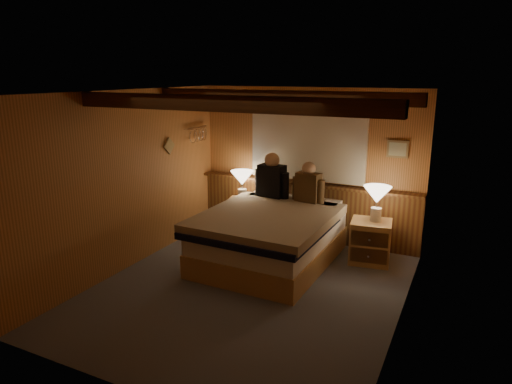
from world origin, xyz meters
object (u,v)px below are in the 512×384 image
Objects in this scene: duffel_bag at (220,229)px; lamp_left at (242,180)px; bed at (270,236)px; lamp_right at (377,197)px; nightstand_right at (370,242)px; nightstand_left at (244,218)px; person_right at (308,185)px; person_left at (272,179)px.

lamp_left is at bearing 55.51° from duffel_bag.
lamp_right reaches higher than bed.
nightstand_right is 1.23× the size of lamp_right.
duffel_bag is (-0.22, -0.36, -0.77)m from lamp_left.
nightstand_left is 1.00× the size of person_right.
nightstand_left is at bearing -179.98° from person_left.
bed is 1.42m from nightstand_right.
nightstand_right reaches higher than duffel_bag.
nightstand_right reaches higher than nightstand_left.
nightstand_right is 1.21m from person_right.
nightstand_right is 1.75m from person_left.
lamp_left reaches higher than nightstand_left.
person_left is (-1.59, 0.15, 0.72)m from nightstand_right.
duffel_bag is (-1.09, 0.46, -0.21)m from bed.
nightstand_left is 1.27× the size of lamp_right.
person_left is at bearing -6.25° from lamp_left.
bed is 3.50× the size of person_right.
lamp_right is 0.69× the size of person_left.
lamp_right is 0.89× the size of duffel_bag.
bed is at bearing -43.48° from lamp_left.
nightstand_right is (1.27, 0.62, -0.08)m from bed.
duffel_bag is at bearing -120.86° from lamp_left.
duffel_bag is at bearing -151.34° from person_left.
lamp_right is at bearing 27.81° from bed.
duffel_bag is at bearing 175.65° from nightstand_right.
nightstand_left is 1.03× the size of nightstand_right.
bed is at bearing -153.50° from lamp_right.
person_right is at bearing 164.67° from nightstand_right.
lamp_left reaches higher than nightstand_right.
lamp_left is at bearing 175.58° from lamp_right.
lamp_left is 0.86× the size of duffel_bag.
bed is 4.43× the size of lamp_right.
lamp_right is 1.64m from person_left.
bed is 3.61× the size of nightstand_right.
lamp_left is (-2.14, 0.21, 0.64)m from nightstand_right.
lamp_left is 1.16m from person_right.
person_right reaches higher than lamp_left.
nightstand_right is 2.37m from duffel_bag.
bed reaches higher than nightstand_left.
nightstand_left is 1.30× the size of lamp_left.
lamp_right is 1.03m from person_right.
bed is 1.20m from duffel_bag.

